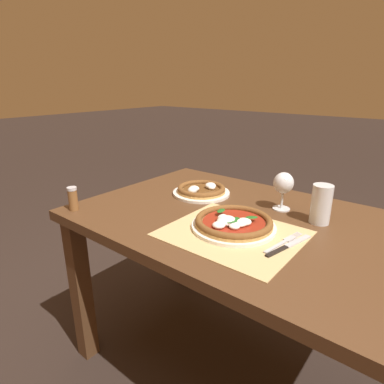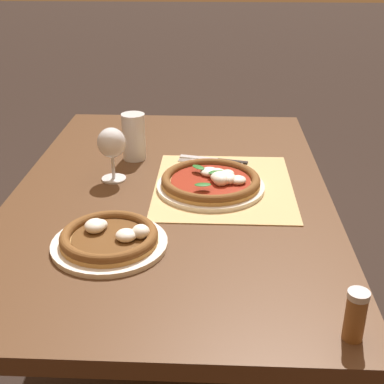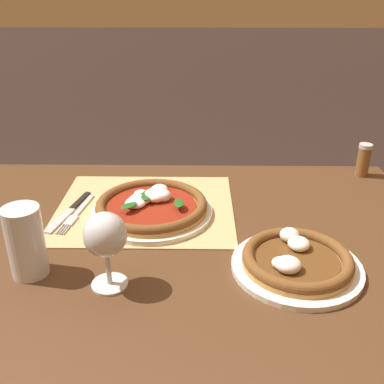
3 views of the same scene
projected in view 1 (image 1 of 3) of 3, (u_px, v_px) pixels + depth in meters
name	position (u px, v px, depth m)	size (l,w,h in m)	color
ground_plane	(239.00, 368.00, 1.45)	(24.00, 24.00, 0.00)	black
dining_table	(247.00, 243.00, 1.25)	(1.34, 0.86, 0.74)	#4C301C
paper_placemat	(233.00, 233.00, 1.09)	(0.44, 0.38, 0.00)	tan
pizza_near	(233.00, 223.00, 1.12)	(0.30, 0.30, 0.05)	silver
pizza_far	(201.00, 190.00, 1.47)	(0.26, 0.26, 0.05)	silver
wine_glass	(283.00, 185.00, 1.27)	(0.08, 0.08, 0.16)	silver
pint_glass	(321.00, 205.00, 1.16)	(0.07, 0.07, 0.15)	silver
fork	(284.00, 242.00, 1.03)	(0.05, 0.20, 0.00)	#B7B7BC
knife	(289.00, 245.00, 1.00)	(0.06, 0.21, 0.01)	black
pepper_shaker	(73.00, 199.00, 1.28)	(0.04, 0.04, 0.10)	brown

